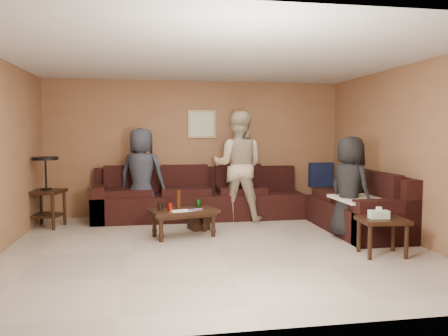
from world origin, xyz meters
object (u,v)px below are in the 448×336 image
Objects in this scene: end_table_left at (46,191)px; person_left at (142,175)px; person_middle at (238,166)px; sectional_sofa at (250,204)px; waste_bin at (199,219)px; coffee_table at (183,213)px; side_table_right at (382,223)px; person_right at (350,188)px.

end_table_left is 1.55m from person_left.
sectional_sofa is at bearing 136.69° from person_middle.
waste_bin is at bearing 58.64° from person_middle.
coffee_table is at bearing -121.17° from waste_bin.
waste_bin is (-2.10, 1.86, -0.24)m from side_table_right.
person_middle is at bearing 117.76° from side_table_right.
end_table_left is 3.21m from person_middle.
person_left is at bearing 116.73° from coffee_table.
person_left is 1.68m from person_middle.
side_table_right is at bearing -62.33° from sectional_sofa.
end_table_left is at bearing 151.74° from side_table_right.
coffee_table is 3.15× the size of waste_bin.
coffee_table is 1.73× the size of side_table_right.
coffee_table is 1.64m from person_middle.
side_table_right is at bearing -41.58° from waste_bin.
waste_bin is 0.21× the size of person_left.
person_left reaches higher than waste_bin.
sectional_sofa reaches higher than side_table_right.
person_right reaches higher than waste_bin.
person_right is (1.17, -1.32, 0.42)m from sectional_sofa.
side_table_right is at bearing 135.94° from person_middle.
end_table_left is 4.77m from person_right.
person_left is (1.52, 0.22, 0.21)m from end_table_left.
waste_bin is (2.42, -0.56, -0.43)m from end_table_left.
side_table_right is at bearing 159.47° from person_right.
sectional_sofa is at bearing -173.67° from person_left.
sectional_sofa is at bearing 21.22° from person_right.
sectional_sofa is 0.71m from person_middle.
person_right is at bearing 147.78° from person_middle.
person_right is (2.10, -0.95, 0.57)m from waste_bin.
sectional_sofa is 4.04× the size of end_table_left.
sectional_sofa is 1.82m from person_right.
coffee_table is 0.56m from waste_bin.
coffee_table reaches higher than waste_bin.
person_left is (-0.62, 1.23, 0.46)m from coffee_table.
waste_bin is at bearing 138.42° from side_table_right.
side_table_right is (2.37, -1.41, 0.06)m from coffee_table.
end_table_left is 5.13m from side_table_right.
end_table_left is at bearing 154.64° from coffee_table.
person_middle reaches higher than side_table_right.
waste_bin is at bearing 157.80° from person_left.
coffee_table reaches higher than side_table_right.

